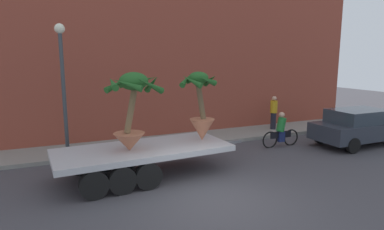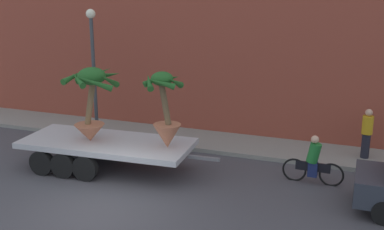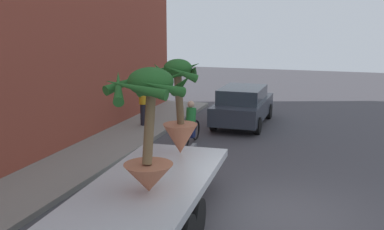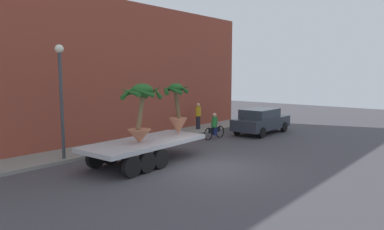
{
  "view_description": "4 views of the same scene",
  "coord_description": "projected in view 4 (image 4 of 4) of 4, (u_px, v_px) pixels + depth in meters",
  "views": [
    {
      "loc": [
        -3.99,
        -7.5,
        3.83
      ],
      "look_at": [
        0.66,
        3.09,
        1.79
      ],
      "focal_mm": 30.96,
      "sensor_mm": 36.0,
      "label": 1
    },
    {
      "loc": [
        6.26,
        -9.93,
        5.78
      ],
      "look_at": [
        1.42,
        3.04,
        1.95
      ],
      "focal_mm": 43.63,
      "sensor_mm": 36.0,
      "label": 2
    },
    {
      "loc": [
        -9.37,
        -1.07,
        4.26
      ],
      "look_at": [
        1.41,
        2.43,
        1.84
      ],
      "focal_mm": 42.0,
      "sensor_mm": 36.0,
      "label": 3
    },
    {
      "loc": [
        -10.95,
        -8.41,
        3.78
      ],
      "look_at": [
        1.65,
        2.42,
        1.8
      ],
      "focal_mm": 32.59,
      "sensor_mm": 36.0,
      "label": 4
    }
  ],
  "objects": [
    {
      "name": "flatbed_trailer",
      "position": [
        141.0,
        147.0,
        14.46
      ],
      "size": [
        6.57,
        2.57,
        0.98
      ],
      "color": "#B7BABF",
      "rests_on": "ground"
    },
    {
      "name": "potted_palm_rear",
      "position": [
        177.0,
        111.0,
        16.09
      ],
      "size": [
        1.26,
        1.29,
        2.36
      ],
      "color": "#B26647",
      "rests_on": "flatbed_trailer"
    },
    {
      "name": "pedestrian_near_gate",
      "position": [
        198.0,
        115.0,
        22.89
      ],
      "size": [
        0.36,
        0.36,
        1.71
      ],
      "color": "black",
      "rests_on": "sidewalk"
    },
    {
      "name": "sidewalk",
      "position": [
        118.0,
        145.0,
        18.07
      ],
      "size": [
        24.0,
        2.2,
        0.15
      ],
      "primitive_type": "cube",
      "color": "gray",
      "rests_on": "ground"
    },
    {
      "name": "street_lamp",
      "position": [
        61.0,
        87.0,
        14.59
      ],
      "size": [
        0.36,
        0.36,
        4.83
      ],
      "color": "#383D42",
      "rests_on": "sidewalk"
    },
    {
      "name": "ground_plane",
      "position": [
        211.0,
        167.0,
        14.13
      ],
      "size": [
        60.0,
        60.0,
        0.0
      ],
      "primitive_type": "plane",
      "color": "#423F44"
    },
    {
      "name": "parked_car",
      "position": [
        261.0,
        120.0,
        22.03
      ],
      "size": [
        4.43,
        1.92,
        1.58
      ],
      "color": "#2D333D",
      "rests_on": "ground"
    },
    {
      "name": "building_facade",
      "position": [
        96.0,
        71.0,
        18.72
      ],
      "size": [
        24.0,
        1.2,
        7.8
      ],
      "primitive_type": "cube",
      "color": "brown",
      "rests_on": "ground"
    },
    {
      "name": "potted_palm_middle",
      "position": [
        141.0,
        110.0,
        14.07
      ],
      "size": [
        1.75,
        1.84,
        2.4
      ],
      "color": "#B26647",
      "rests_on": "flatbed_trailer"
    },
    {
      "name": "cyclist",
      "position": [
        214.0,
        127.0,
        20.25
      ],
      "size": [
        1.84,
        0.35,
        1.54
      ],
      "color": "black",
      "rests_on": "ground"
    }
  ]
}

